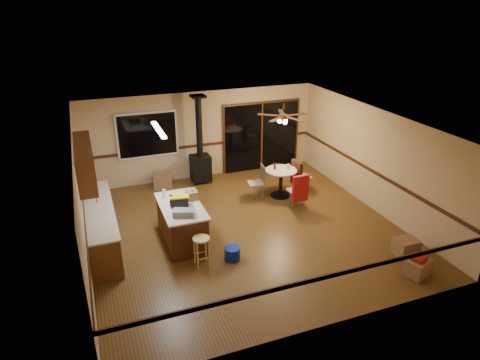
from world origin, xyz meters
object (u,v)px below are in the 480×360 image
chair_near (300,188)px  blue_bucket (232,253)px  toolbox_black (179,202)px  box_under_window (163,180)px  chair_right (297,173)px  toolbox_grey (184,213)px  dining_table (281,178)px  box_corner_a (417,267)px  bar_stool (202,251)px  chair_left (260,178)px  kitchen_island (182,223)px  box_corner_b (406,247)px  wood_stove (200,159)px

chair_near → blue_bucket: bearing=-146.9°
toolbox_black → box_under_window: size_ratio=0.71×
blue_bucket → chair_right: chair_right is taller
chair_near → chair_right: size_ratio=1.00×
toolbox_grey → chair_right: toolbox_grey is taller
blue_bucket → dining_table: (2.29, 2.44, 0.39)m
chair_right → box_corner_a: 4.33m
bar_stool → chair_left: size_ratio=1.24×
bar_stool → chair_left: (2.34, 2.50, 0.27)m
kitchen_island → box_corner_b: size_ratio=3.62×
blue_bucket → chair_right: size_ratio=0.48×
box_corner_a → box_under_window: bearing=122.9°
toolbox_black → blue_bucket: bearing=-51.9°
kitchen_island → chair_left: (2.49, 1.44, 0.14)m
chair_near → bar_stool: bearing=-153.3°
chair_left → box_corner_b: chair_left is taller
kitchen_island → toolbox_grey: (-0.05, -0.50, 0.52)m
chair_near → box_corner_a: bearing=-75.9°
wood_stove → box_corner_b: size_ratio=5.43×
wood_stove → chair_left: size_ratio=4.89×
blue_bucket → box_corner_b: size_ratio=0.72×
toolbox_grey → toolbox_black: 0.47m
blue_bucket → wood_stove: bearing=83.2°
toolbox_black → dining_table: (3.12, 1.38, -0.48)m
chair_near → toolbox_grey: bearing=-163.4°
toolbox_grey → box_corner_a: (4.09, -2.40, -0.79)m
toolbox_grey → blue_bucket: 1.33m
toolbox_grey → chair_right: 4.13m
kitchen_island → box_under_window: bearing=86.9°
toolbox_black → chair_right: (3.63, 1.42, -0.41)m
kitchen_island → blue_bucket: bearing=-53.5°
wood_stove → dining_table: 2.47m
toolbox_grey → dining_table: (3.14, 1.85, -0.44)m
chair_near → chair_right: same height
kitchen_island → dining_table: size_ratio=1.98×
kitchen_island → dining_table: 3.37m
dining_table → box_corner_a: 4.37m
toolbox_grey → box_under_window: toolbox_grey is taller
box_corner_b → chair_near: bearing=112.5°
kitchen_island → toolbox_black: toolbox_black is taller
wood_stove → bar_stool: size_ratio=3.93×
toolbox_grey → box_corner_b: bearing=-21.7°
wood_stove → chair_near: bearing=-53.6°
chair_right → box_under_window: size_ratio=1.32×
kitchen_island → chair_left: chair_left is taller
toolbox_grey → chair_near: bearing=16.6°
blue_bucket → chair_near: (2.39, 1.56, 0.46)m
dining_table → box_corner_b: bearing=-71.1°
toolbox_grey → blue_bucket: bearing=-34.9°
toolbox_black → dining_table: 3.44m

